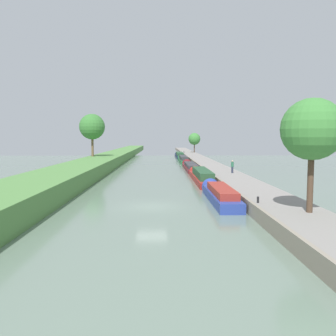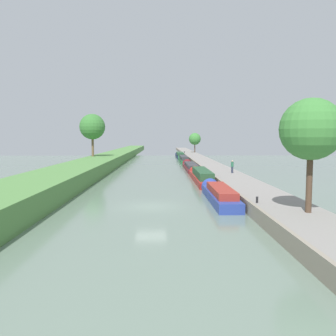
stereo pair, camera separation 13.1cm
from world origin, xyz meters
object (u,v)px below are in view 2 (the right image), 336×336
Objects in this scene: narrowboat_maroon at (190,166)px; narrowboat_green at (183,159)px; narrowboat_blue at (219,194)px; mooring_bollard_far at (184,152)px; mooring_bollard_near at (257,200)px; narrowboat_navy at (180,155)px; person_walking at (232,166)px; narrowboat_red at (201,176)px.

narrowboat_maroon is 1.00× the size of narrowboat_green.
narrowboat_blue is 26.13× the size of mooring_bollard_far.
narrowboat_navy is at bearing 91.38° from mooring_bollard_near.
narrowboat_green is 55.55m from mooring_bollard_near.
narrowboat_navy is 73.78m from mooring_bollard_near.
narrowboat_green is at bearing 91.93° from mooring_bollard_near.
narrowboat_blue is at bearing -91.27° from mooring_bollard_far.
narrowboat_green reaches higher than mooring_bollard_far.
narrowboat_blue reaches higher than narrowboat_maroon.
narrowboat_green is 10.18× the size of person_walking.
narrowboat_blue is at bearing 104.67° from mooring_bollard_near.
person_walking is at bearing 74.28° from narrowboat_blue.
mooring_bollard_near is at bearing -88.62° from narrowboat_navy.
narrowboat_navy reaches higher than narrowboat_green.
mooring_bollard_near is (1.87, -55.52, 0.60)m from narrowboat_green.
mooring_bollard_far is at bearing 88.40° from narrowboat_red.
person_walking is at bearing 83.46° from mooring_bollard_near.
narrowboat_navy is at bearing 94.49° from person_walking.
narrowboat_blue is at bearing -89.90° from narrowboat_maroon.
narrowboat_navy is (-0.10, 67.37, 0.03)m from narrowboat_blue.
mooring_bollard_near is at bearing -85.19° from narrowboat_red.
narrowboat_maroon is 37.50m from mooring_bollard_near.
narrowboat_red is at bearing -89.93° from narrowboat_navy.
person_walking reaches higher than mooring_bollard_far.
narrowboat_maroon is 36.30m from narrowboat_navy.
narrowboat_red is at bearing -89.74° from narrowboat_green.
mooring_bollard_far is at bearing 77.15° from narrowboat_navy.
person_walking is at bearing -76.15° from narrowboat_maroon.
narrowboat_green is at bearing 90.26° from narrowboat_red.
narrowboat_navy is at bearing 90.07° from narrowboat_red.
narrowboat_maroon is at bearing -89.53° from narrowboat_green.
narrowboat_red is at bearing -91.60° from mooring_bollard_far.
narrowboat_maroon is 0.99× the size of narrowboat_navy.
person_walking is (4.09, 0.47, 1.19)m from narrowboat_red.
narrowboat_green reaches higher than narrowboat_maroon.
narrowboat_navy reaches higher than mooring_bollard_near.
mooring_bollard_near is (1.67, -6.38, 0.62)m from narrowboat_blue.
person_walking is 60.80m from mooring_bollard_far.
narrowboat_navy is 8.01m from mooring_bollard_far.
narrowboat_green is (-0.15, 18.06, 0.14)m from narrowboat_maroon.
narrowboat_red is 0.93× the size of narrowboat_green.
mooring_bollard_far is (1.67, 75.16, 0.62)m from narrowboat_blue.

